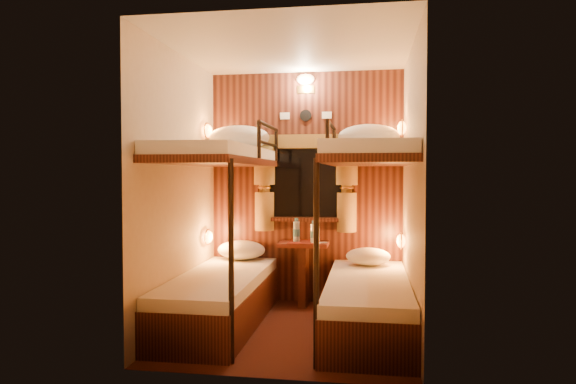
% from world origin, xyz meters
% --- Properties ---
extents(floor, '(2.10, 2.10, 0.00)m').
position_xyz_m(floor, '(0.00, 0.00, 0.00)').
color(floor, '#38180F').
rests_on(floor, ground).
extents(ceiling, '(2.10, 2.10, 0.00)m').
position_xyz_m(ceiling, '(0.00, 0.00, 2.40)').
color(ceiling, silver).
rests_on(ceiling, wall_back).
extents(wall_back, '(2.40, 0.00, 2.40)m').
position_xyz_m(wall_back, '(0.00, 1.05, 1.20)').
color(wall_back, '#C6B293').
rests_on(wall_back, floor).
extents(wall_front, '(2.40, 0.00, 2.40)m').
position_xyz_m(wall_front, '(0.00, -1.05, 1.20)').
color(wall_front, '#C6B293').
rests_on(wall_front, floor).
extents(wall_left, '(0.00, 2.40, 2.40)m').
position_xyz_m(wall_left, '(-1.00, 0.00, 1.20)').
color(wall_left, '#C6B293').
rests_on(wall_left, floor).
extents(wall_right, '(0.00, 2.40, 2.40)m').
position_xyz_m(wall_right, '(1.00, 0.00, 1.20)').
color(wall_right, '#C6B293').
rests_on(wall_right, floor).
extents(back_panel, '(2.00, 0.03, 2.40)m').
position_xyz_m(back_panel, '(0.00, 1.04, 1.20)').
color(back_panel, black).
rests_on(back_panel, floor).
extents(bunk_left, '(0.72, 1.90, 1.82)m').
position_xyz_m(bunk_left, '(-0.65, 0.07, 0.56)').
color(bunk_left, black).
rests_on(bunk_left, floor).
extents(bunk_right, '(0.72, 1.90, 1.82)m').
position_xyz_m(bunk_right, '(0.65, 0.07, 0.56)').
color(bunk_right, black).
rests_on(bunk_right, floor).
extents(window, '(1.00, 0.12, 0.79)m').
position_xyz_m(window, '(0.00, 1.00, 1.18)').
color(window, black).
rests_on(window, back_panel).
extents(curtains, '(1.10, 0.22, 1.00)m').
position_xyz_m(curtains, '(0.00, 0.97, 1.26)').
color(curtains, olive).
rests_on(curtains, back_panel).
extents(back_fixtures, '(0.54, 0.09, 0.48)m').
position_xyz_m(back_fixtures, '(0.00, 1.00, 2.25)').
color(back_fixtures, black).
rests_on(back_fixtures, back_panel).
extents(reading_lamps, '(2.00, 0.20, 1.25)m').
position_xyz_m(reading_lamps, '(-0.00, 0.70, 1.24)').
color(reading_lamps, orange).
rests_on(reading_lamps, wall_left).
extents(table, '(0.50, 0.34, 0.66)m').
position_xyz_m(table, '(0.00, 0.85, 0.41)').
color(table, '#541513').
rests_on(table, floor).
extents(bottle_left, '(0.07, 0.07, 0.25)m').
position_xyz_m(bottle_left, '(-0.07, 0.84, 0.76)').
color(bottle_left, '#99BFE5').
rests_on(bottle_left, table).
extents(bottle_right, '(0.06, 0.06, 0.22)m').
position_xyz_m(bottle_right, '(0.10, 0.81, 0.75)').
color(bottle_right, '#99BFE5').
rests_on(bottle_right, table).
extents(sachet_a, '(0.09, 0.07, 0.01)m').
position_xyz_m(sachet_a, '(0.14, 0.78, 0.65)').
color(sachet_a, silver).
rests_on(sachet_a, table).
extents(sachet_b, '(0.08, 0.06, 0.01)m').
position_xyz_m(sachet_b, '(0.20, 0.83, 0.65)').
color(sachet_b, silver).
rests_on(sachet_b, table).
extents(pillow_lower_left, '(0.50, 0.36, 0.20)m').
position_xyz_m(pillow_lower_left, '(-0.65, 0.85, 0.55)').
color(pillow_lower_left, white).
rests_on(pillow_lower_left, bunk_left).
extents(pillow_lower_right, '(0.43, 0.31, 0.17)m').
position_xyz_m(pillow_lower_right, '(0.65, 0.71, 0.54)').
color(pillow_lower_right, white).
rests_on(pillow_lower_right, bunk_right).
extents(pillow_upper_left, '(0.63, 0.45, 0.25)m').
position_xyz_m(pillow_upper_left, '(-0.65, 0.77, 1.71)').
color(pillow_upper_left, white).
rests_on(pillow_upper_left, bunk_left).
extents(pillow_upper_right, '(0.59, 0.42, 0.23)m').
position_xyz_m(pillow_upper_right, '(0.65, 0.69, 1.70)').
color(pillow_upper_right, white).
rests_on(pillow_upper_right, bunk_right).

